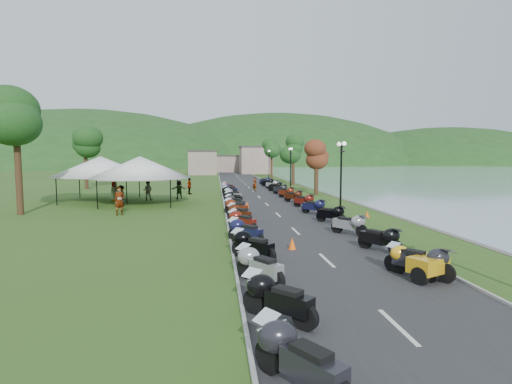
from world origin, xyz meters
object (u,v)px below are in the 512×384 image
object	(u,v)px
pedestrian_a	(120,215)
pedestrian_b	(148,200)
vendor_tent_main	(141,180)
yellow_trike	(412,262)
pedestrian_c	(121,207)

from	to	relation	value
pedestrian_a	pedestrian_b	bearing A→B (deg)	51.10
vendor_tent_main	pedestrian_a	bearing A→B (deg)	-92.87
pedestrian_a	pedestrian_b	distance (m)	9.20
yellow_trike	pedestrian_c	xyz separation A→B (m)	(-13.92, 20.06, -0.49)
yellow_trike	pedestrian_b	xyz separation A→B (m)	(-12.59, 24.53, -0.49)
yellow_trike	pedestrian_c	size ratio (longest dim) A/B	1.27
vendor_tent_main	pedestrian_c	distance (m)	2.74
yellow_trike	pedestrian_a	bearing A→B (deg)	14.47
pedestrian_b	pedestrian_c	world-z (taller)	pedestrian_b
yellow_trike	pedestrian_b	size ratio (longest dim) A/B	1.22
vendor_tent_main	pedestrian_a	world-z (taller)	vendor_tent_main
pedestrian_a	pedestrian_c	distance (m)	4.82
yellow_trike	pedestrian_a	world-z (taller)	yellow_trike
pedestrian_b	pedestrian_c	bearing A→B (deg)	79.49
vendor_tent_main	pedestrian_a	size ratio (longest dim) A/B	2.77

